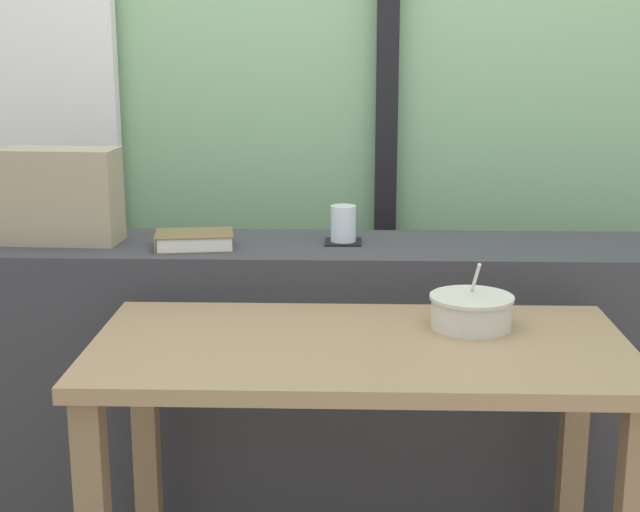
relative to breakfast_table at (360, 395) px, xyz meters
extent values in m
cube|color=#8EBC89|center=(-0.09, 1.16, 0.79)|extent=(4.80, 0.08, 2.80)
cube|color=white|center=(-1.05, 1.06, 0.64)|extent=(0.56, 0.06, 2.50)
cube|color=black|center=(0.09, 1.09, 0.69)|extent=(0.07, 0.05, 2.60)
cube|color=#38383D|center=(-0.09, 0.56, -0.19)|extent=(2.80, 0.38, 0.83)
cube|color=#826849|center=(-0.54, 0.24, -0.26)|extent=(0.06, 0.06, 0.70)
cube|color=#826849|center=(0.54, 0.24, -0.26)|extent=(0.06, 0.06, 0.70)
cube|color=#997A56|center=(0.00, 0.00, 0.11)|extent=(1.18, 0.59, 0.03)
cube|color=black|center=(-0.04, 0.57, 0.22)|extent=(0.10, 0.10, 0.00)
cylinder|color=white|center=(-0.04, 0.57, 0.27)|extent=(0.07, 0.07, 0.10)
cylinder|color=#BC3D51|center=(-0.04, 0.57, 0.26)|extent=(0.06, 0.06, 0.06)
cube|color=brown|center=(-0.44, 0.50, 0.22)|extent=(0.22, 0.17, 0.00)
cube|color=silver|center=(-0.44, 0.50, 0.24)|extent=(0.21, 0.17, 0.04)
cube|color=brown|center=(-0.44, 0.50, 0.26)|extent=(0.22, 0.17, 0.00)
cube|color=brown|center=(-0.54, 0.49, 0.24)|extent=(0.03, 0.14, 0.04)
cube|color=tan|center=(-0.82, 0.56, 0.35)|extent=(0.33, 0.16, 0.26)
cylinder|color=beige|center=(0.25, 0.11, 0.16)|extent=(0.18, 0.18, 0.07)
cylinder|color=beige|center=(0.25, 0.11, 0.20)|extent=(0.19, 0.19, 0.01)
cylinder|color=tan|center=(0.25, 0.11, 0.15)|extent=(0.16, 0.16, 0.05)
cylinder|color=silver|center=(0.26, 0.14, 0.21)|extent=(0.02, 0.11, 0.14)
ellipsoid|color=silver|center=(0.26, 0.16, 0.17)|extent=(0.03, 0.05, 0.01)
camera|label=1|loc=(-0.03, -1.93, 0.78)|focal=52.08mm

